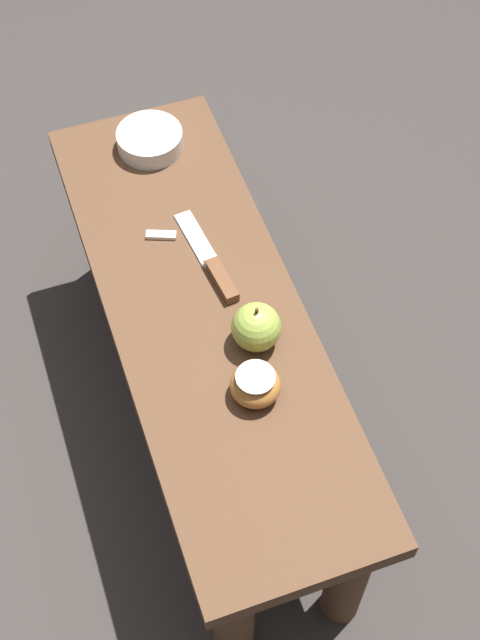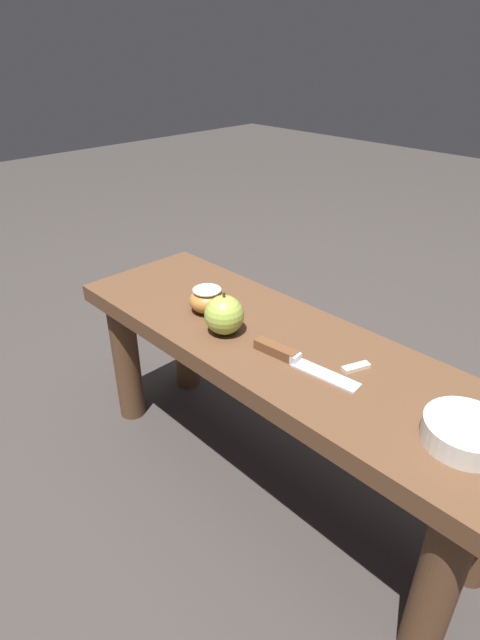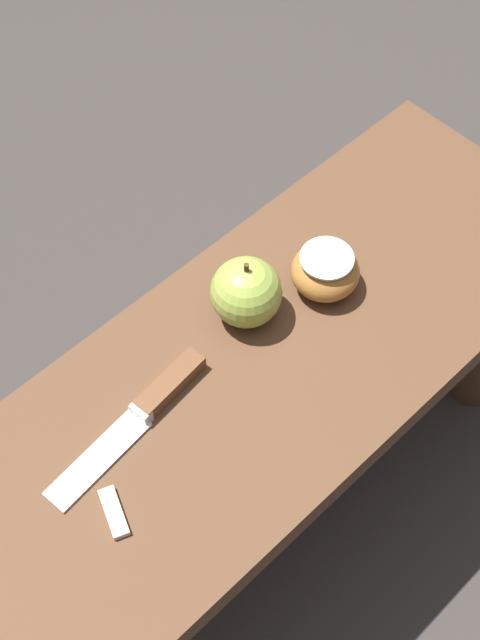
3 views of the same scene
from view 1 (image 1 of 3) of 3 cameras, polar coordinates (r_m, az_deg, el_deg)
name	(u,v)px [view 1 (image 1 of 3)]	position (r m, az deg, el deg)	size (l,w,h in m)	color
ground_plane	(211,418)	(1.87, -1.89, -6.32)	(8.00, 8.00, 0.00)	#383330
wooden_bench	(206,337)	(1.60, -2.20, -1.07)	(1.01, 0.32, 0.40)	brown
knife	(214,268)	(1.56, -1.65, 3.35)	(0.23, 0.05, 0.02)	silver
apple_whole	(256,327)	(1.45, 1.05, -0.46)	(0.08, 0.08, 0.09)	#9EB747
apple_cut	(255,385)	(1.41, 0.99, -4.18)	(0.08, 0.08, 0.05)	#B27233
apple_slice_near_knife	(161,235)	(1.62, -5.07, 5.44)	(0.04, 0.06, 0.01)	beige
bowl	(150,140)	(1.76, -5.79, 11.40)	(0.13, 0.13, 0.04)	silver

